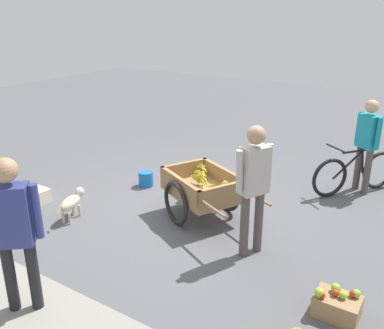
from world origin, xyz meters
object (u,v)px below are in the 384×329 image
bicycle (355,173)px  bystander_person (14,227)px  fruit_cart (202,189)px  mixed_fruit_crate (337,305)px  dog (72,202)px  apple_crate (34,195)px  vendor_person (254,180)px  plastic_bucket (146,179)px  cyclist_person (367,138)px

bicycle → bystander_person: bystander_person is taller
fruit_cart → mixed_fruit_crate: 2.54m
dog → apple_crate: dog is taller
vendor_person → bystander_person: 2.66m
plastic_bucket → bystander_person: (-1.11, 3.26, 0.89)m
fruit_cart → mixed_fruit_crate: bearing=153.8°
fruit_cart → dog: 1.91m
fruit_cart → apple_crate: (2.52, 1.02, -0.32)m
fruit_cart → cyclist_person: bearing=-128.0°
fruit_cart → vendor_person: 1.27m
dog → bystander_person: bearing=125.7°
cyclist_person → dog: 4.74m
vendor_person → fruit_cart: bearing=-26.5°
cyclist_person → fruit_cart: bearing=52.0°
cyclist_person → dog: bearing=45.1°
apple_crate → fruit_cart: bearing=-158.0°
bicycle → dog: (3.22, 3.20, -0.08)m
vendor_person → bystander_person: bearing=59.7°
fruit_cart → vendor_person: bearing=153.5°
vendor_person → plastic_bucket: 2.77m
dog → plastic_bucket: bearing=-95.0°
bicycle → mixed_fruit_crate: 3.30m
vendor_person → bystander_person: bystander_person is taller
vendor_person → mixed_fruit_crate: (-1.23, 0.60, -0.87)m
fruit_cart → plastic_bucket: fruit_cart is taller
apple_crate → cyclist_person: bearing=-142.6°
mixed_fruit_crate → bicycle: bearing=-79.5°
vendor_person → mixed_fruit_crate: size_ratio=3.76×
vendor_person → dog: bearing=12.5°
dog → bicycle: bearing=-135.1°
apple_crate → mixed_fruit_crate: (-4.77, 0.10, 0.01)m
dog → apple_crate: size_ratio=1.48×
vendor_person → bystander_person: size_ratio=0.98×
dog → mixed_fruit_crate: (-3.82, 0.03, -0.14)m
vendor_person → apple_crate: bearing=8.1°
bicycle → cyclist_person: cyclist_person is taller
plastic_bucket → apple_crate: size_ratio=0.59×
fruit_cart → bicycle: 2.69m
cyclist_person → mixed_fruit_crate: cyclist_person is taller
fruit_cart → mixed_fruit_crate: fruit_cart is taller
dog → plastic_bucket: (-0.13, -1.54, -0.14)m
fruit_cart → dog: bearing=34.8°
apple_crate → bystander_person: 2.98m
apple_crate → bystander_person: (-2.20, 1.79, 0.90)m
plastic_bucket → mixed_fruit_crate: (-3.68, 1.57, -0.00)m
dog → bystander_person: bystander_person is taller
bystander_person → cyclist_person: bearing=-112.3°
cyclist_person → apple_crate: cyclist_person is taller
dog → vendor_person: bearing=-167.5°
cyclist_person → bystander_person: 5.46m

